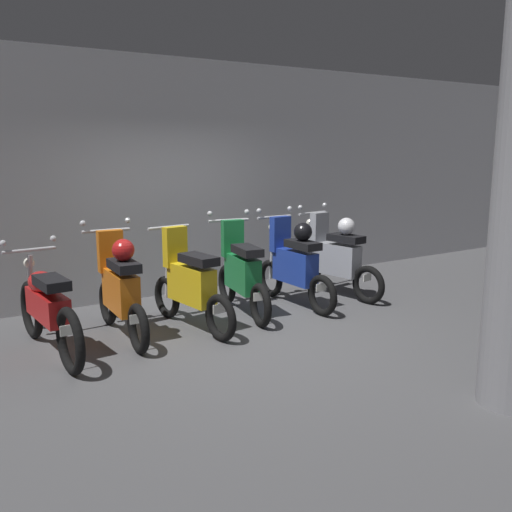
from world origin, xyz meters
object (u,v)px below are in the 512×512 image
(motorbike_slot_2, at_px, (190,285))
(motorbike_slot_4, at_px, (294,264))
(motorbike_slot_5, at_px, (335,257))
(motorbike_slot_3, at_px, (241,273))
(motorbike_slot_0, at_px, (47,308))
(motorbike_slot_1, at_px, (120,288))

(motorbike_slot_2, height_order, motorbike_slot_4, motorbike_slot_4)
(motorbike_slot_4, distance_m, motorbike_slot_5, 0.81)
(motorbike_slot_3, bearing_deg, motorbike_slot_5, 1.81)
(motorbike_slot_3, distance_m, motorbike_slot_4, 0.80)
(motorbike_slot_0, height_order, motorbike_slot_4, motorbike_slot_4)
(motorbike_slot_3, relative_size, motorbike_slot_5, 1.00)
(motorbike_slot_0, bearing_deg, motorbike_slot_1, 7.47)
(motorbike_slot_1, bearing_deg, motorbike_slot_0, -172.53)
(motorbike_slot_2, relative_size, motorbike_slot_4, 1.00)
(motorbike_slot_1, height_order, motorbike_slot_4, same)
(motorbike_slot_0, relative_size, motorbike_slot_1, 1.16)
(motorbike_slot_0, bearing_deg, motorbike_slot_4, 2.44)
(motorbike_slot_2, xyz_separation_m, motorbike_slot_4, (1.61, 0.14, 0.04))
(motorbike_slot_0, xyz_separation_m, motorbike_slot_1, (0.81, 0.11, 0.08))
(motorbike_slot_0, relative_size, motorbike_slot_5, 1.17)
(motorbike_slot_1, relative_size, motorbike_slot_5, 1.00)
(motorbike_slot_3, bearing_deg, motorbike_slot_2, -167.11)
(motorbike_slot_3, distance_m, motorbike_slot_5, 1.60)
(motorbike_slot_5, bearing_deg, motorbike_slot_0, -176.69)
(motorbike_slot_3, bearing_deg, motorbike_slot_1, -177.31)
(motorbike_slot_2, distance_m, motorbike_slot_5, 2.43)
(motorbike_slot_1, distance_m, motorbike_slot_4, 2.41)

